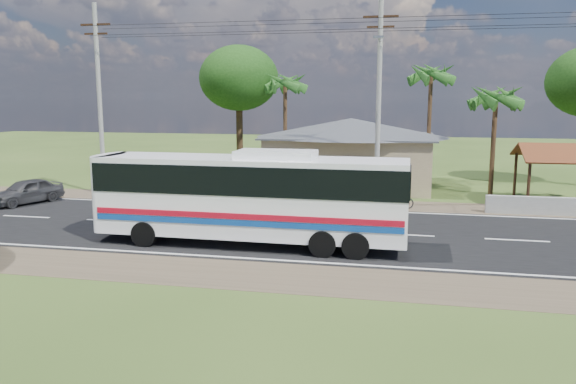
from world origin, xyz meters
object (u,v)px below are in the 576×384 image
waiting_shed (569,155)px  coach_bus (251,191)px  small_car (26,191)px  motorcycle (398,201)px

waiting_shed → coach_bus: (-14.40, -11.26, -0.58)m
waiting_shed → small_car: waiting_shed is taller
coach_bus → small_car: coach_bus is taller
motorcycle → small_car: (-19.94, -2.52, 0.25)m
waiting_shed → motorcycle: 9.54m
waiting_shed → coach_bus: 18.29m
waiting_shed → small_car: 29.32m
coach_bus → small_car: size_ratio=3.05×
motorcycle → small_car: size_ratio=0.41×
coach_bus → motorcycle: bearing=57.0°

